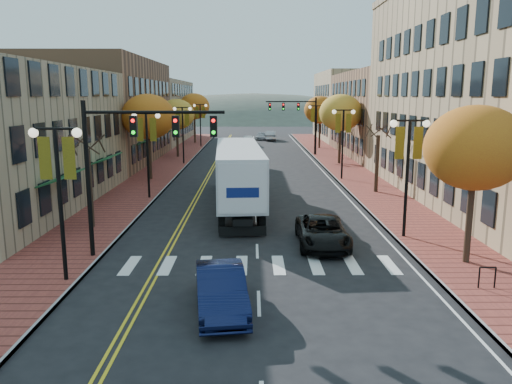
{
  "coord_description": "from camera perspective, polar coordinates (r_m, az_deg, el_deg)",
  "views": [
    {
      "loc": [
        -0.22,
        -18.5,
        7.19
      ],
      "look_at": [
        -0.03,
        7.29,
        2.2
      ],
      "focal_mm": 35.0,
      "sensor_mm": 36.0,
      "label": 1
    }
  ],
  "objects": [
    {
      "name": "sidewalk_left",
      "position": [
        52.24,
        -10.11,
        2.95
      ],
      "size": [
        4.0,
        85.0,
        0.15
      ],
      "primitive_type": "cube",
      "color": "brown",
      "rests_on": "ground"
    },
    {
      "name": "car_far_white",
      "position": [
        72.34,
        -0.96,
        5.88
      ],
      "size": [
        1.94,
        4.72,
        1.6
      ],
      "primitive_type": "imported",
      "rotation": [
        0.0,
        0.0,
        0.01
      ],
      "color": "white",
      "rests_on": "ground"
    },
    {
      "name": "car_far_oncoming",
      "position": [
        81.85,
        1.72,
        6.45
      ],
      "size": [
        1.9,
        4.79,
        1.55
      ],
      "primitive_type": "imported",
      "rotation": [
        0.0,
        0.0,
        3.09
      ],
      "color": "#AFAEB6",
      "rests_on": "ground"
    },
    {
      "name": "tree_left_d",
      "position": [
        77.02,
        -7.07,
        9.68
      ],
      "size": [
        4.61,
        4.61,
        7.42
      ],
      "color": "#382619",
      "rests_on": "sidewalk_left"
    },
    {
      "name": "lamp_left_c",
      "position": [
        53.09,
        -8.38,
        7.7
      ],
      "size": [
        1.96,
        0.36,
        6.05
      ],
      "color": "black",
      "rests_on": "ground"
    },
    {
      "name": "lamp_left_a",
      "position": [
        20.09,
        -21.66,
        1.89
      ],
      "size": [
        1.96,
        0.36,
        6.05
      ],
      "color": "black",
      "rests_on": "ground"
    },
    {
      "name": "semi_truck",
      "position": [
        32.7,
        -2.08,
        2.49
      ],
      "size": [
        3.55,
        16.45,
        4.08
      ],
      "rotation": [
        0.0,
        0.0,
        0.06
      ],
      "color": "black",
      "rests_on": "ground"
    },
    {
      "name": "lamp_left_b",
      "position": [
        35.38,
        -12.36,
        6.0
      ],
      "size": [
        1.96,
        0.36,
        6.05
      ],
      "color": "black",
      "rests_on": "ground"
    },
    {
      "name": "traffic_mast_far",
      "position": [
        60.81,
        5.01,
        8.77
      ],
      "size": [
        6.1,
        0.34,
        7.0
      ],
      "color": "black",
      "rests_on": "ground"
    },
    {
      "name": "building_right_far",
      "position": [
        84.62,
        12.53,
        9.55
      ],
      "size": [
        15.0,
        20.0,
        11.0
      ],
      "primitive_type": "cube",
      "color": "#9E8966",
      "rests_on": "ground"
    },
    {
      "name": "building_right_mid",
      "position": [
        63.37,
        16.95,
        8.5
      ],
      "size": [
        15.0,
        24.0,
        10.0
      ],
      "primitive_type": "cube",
      "color": "brown",
      "rests_on": "ground"
    },
    {
      "name": "lamp_left_d",
      "position": [
        70.94,
        -6.38,
        8.54
      ],
      "size": [
        1.96,
        0.36,
        6.05
      ],
      "color": "black",
      "rests_on": "ground"
    },
    {
      "name": "lamp_right_b",
      "position": [
        43.3,
        9.92,
        6.95
      ],
      "size": [
        1.96,
        0.36,
        6.05
      ],
      "color": "black",
      "rests_on": "ground"
    },
    {
      "name": "lamp_right_a",
      "position": [
        25.86,
        17.0,
        4.04
      ],
      "size": [
        1.96,
        0.36,
        6.05
      ],
      "color": "black",
      "rests_on": "ground"
    },
    {
      "name": "building_left_mid",
      "position": [
        57.05,
        -17.74,
        8.74
      ],
      "size": [
        12.0,
        24.0,
        11.0
      ],
      "primitive_type": "cube",
      "color": "brown",
      "rests_on": "ground"
    },
    {
      "name": "tree_right_c",
      "position": [
        53.34,
        9.65,
        8.92
      ],
      "size": [
        4.48,
        4.48,
        7.21
      ],
      "color": "#382619",
      "rests_on": "sidewalk_right"
    },
    {
      "name": "tree_right_b",
      "position": [
        37.97,
        13.66,
        3.16
      ],
      "size": [
        0.28,
        0.28,
        4.2
      ],
      "color": "#382619",
      "rests_on": "sidewalk_right"
    },
    {
      "name": "building_left_far",
      "position": [
        81.29,
        -12.49,
        8.97
      ],
      "size": [
        12.0,
        26.0,
        9.5
      ],
      "primitive_type": "cube",
      "color": "#9E8966",
      "rests_on": "ground"
    },
    {
      "name": "tree_left_a",
      "position": [
        28.35,
        -18.45,
        0.35
      ],
      "size": [
        0.28,
        0.28,
        4.2
      ],
      "color": "#382619",
      "rests_on": "sidewalk_left"
    },
    {
      "name": "tree_right_a",
      "position": [
        22.58,
        23.76,
        4.6
      ],
      "size": [
        4.16,
        4.16,
        6.69
      ],
      "color": "#382619",
      "rests_on": "sidewalk_right"
    },
    {
      "name": "lamp_right_c",
      "position": [
        61.06,
        6.91,
        8.15
      ],
      "size": [
        1.96,
        0.36,
        6.05
      ],
      "color": "black",
      "rests_on": "ground"
    },
    {
      "name": "tree_right_d",
      "position": [
        69.15,
        7.34,
        9.28
      ],
      "size": [
        4.35,
        4.35,
        7.0
      ],
      "color": "#382619",
      "rests_on": "sidewalk_right"
    },
    {
      "name": "navy_sedan",
      "position": [
        17.19,
        -4.05,
        -11.05
      ],
      "size": [
        2.2,
        4.78,
        1.52
      ],
      "primitive_type": "imported",
      "rotation": [
        0.0,
        0.0,
        0.13
      ],
      "color": "#0C1233",
      "rests_on": "ground"
    },
    {
      "name": "tree_left_c",
      "position": [
        59.2,
        -9.06,
        8.75
      ],
      "size": [
        4.16,
        4.16,
        6.69
      ],
      "color": "#382619",
      "rests_on": "sidewalk_left"
    },
    {
      "name": "sidewalk_right",
      "position": [
        52.32,
        9.75,
        2.97
      ],
      "size": [
        4.0,
        85.0,
        0.15
      ],
      "primitive_type": "cube",
      "color": "brown",
      "rests_on": "ground"
    },
    {
      "name": "tree_left_b",
      "position": [
        43.44,
        -12.22,
        8.4
      ],
      "size": [
        4.48,
        4.48,
        7.21
      ],
      "color": "#382619",
      "rests_on": "sidewalk_left"
    },
    {
      "name": "ground",
      "position": [
        19.85,
        0.25,
        -10.28
      ],
      "size": [
        200.0,
        200.0,
        0.0
      ],
      "primitive_type": "plane",
      "color": "black",
      "rests_on": "ground"
    },
    {
      "name": "traffic_mast_near",
      "position": [
        22.25,
        -14.13,
        4.77
      ],
      "size": [
        6.1,
        0.35,
        7.0
      ],
      "color": "black",
      "rests_on": "ground"
    },
    {
      "name": "car_far_silver",
      "position": [
        83.11,
        0.57,
        6.4
      ],
      "size": [
        2.15,
        4.29,
        1.2
      ],
      "primitive_type": "imported",
      "rotation": [
        0.0,
        0.0,
        -0.12
      ],
      "color": "#9B9BA2",
      "rests_on": "ground"
    },
    {
      "name": "black_suv",
      "position": [
        24.46,
        7.59,
        -4.52
      ],
      "size": [
        2.43,
        5.13,
        1.42
      ],
      "primitive_type": "imported",
      "rotation": [
        0.0,
        0.0,
        -0.02
      ],
      "color": "black",
      "rests_on": "ground"
    }
  ]
}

